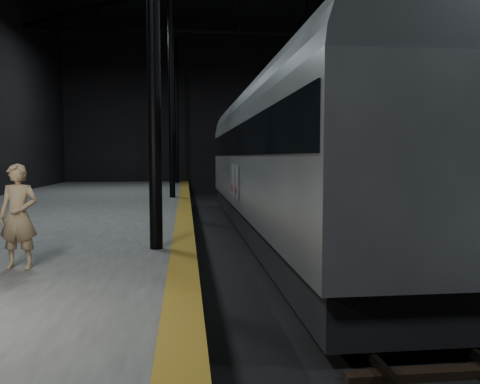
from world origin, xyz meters
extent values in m
plane|color=black|center=(0.00, 0.00, 0.00)|extent=(44.00, 44.00, 0.00)
cube|color=#4A4A48|center=(-7.50, 0.00, 0.50)|extent=(9.00, 43.80, 1.00)
cube|color=olive|center=(-3.25, 0.00, 1.00)|extent=(0.50, 43.80, 0.01)
cube|color=#3F3328|center=(-0.72, 0.00, 0.17)|extent=(0.08, 43.00, 0.14)
cube|color=#3F3328|center=(0.72, 0.00, 0.17)|extent=(0.08, 43.00, 0.14)
cube|color=black|center=(0.00, 0.00, 0.06)|extent=(2.40, 42.00, 0.12)
cylinder|color=black|center=(-3.80, 8.00, 6.00)|extent=(0.26, 0.26, 10.00)
cylinder|color=black|center=(3.80, 8.00, 6.00)|extent=(0.26, 0.26, 10.00)
cylinder|color=black|center=(-3.80, 20.00, 6.00)|extent=(0.26, 0.26, 10.00)
cylinder|color=black|center=(3.80, 20.00, 6.00)|extent=(0.26, 0.26, 10.00)
cube|color=black|center=(0.00, 14.00, 10.00)|extent=(23.60, 0.15, 0.18)
cube|color=#9B9EA3|center=(0.00, 2.48, 2.65)|extent=(3.02, 20.82, 3.12)
cube|color=black|center=(0.00, 2.48, 0.70)|extent=(2.76, 20.41, 0.88)
cube|color=black|center=(0.00, 2.48, 3.38)|extent=(3.08, 20.51, 0.94)
cylinder|color=slate|center=(0.00, 2.48, 4.22)|extent=(2.96, 20.61, 2.96)
cube|color=black|center=(0.00, -4.81, 0.31)|extent=(1.87, 2.29, 0.36)
cube|color=black|center=(0.00, 9.76, 0.31)|extent=(1.87, 2.29, 0.36)
cube|color=silver|center=(-1.54, 1.43, 2.03)|extent=(0.04, 0.78, 1.09)
cube|color=silver|center=(-1.54, 2.68, 2.03)|extent=(0.04, 0.78, 1.09)
cylinder|color=maroon|center=(-1.56, 1.62, 1.77)|extent=(0.03, 0.27, 0.27)
cylinder|color=maroon|center=(-1.56, 2.87, 1.77)|extent=(0.03, 0.27, 0.27)
imported|color=tan|center=(-5.97, -5.44, 1.88)|extent=(0.69, 0.49, 1.76)
camera|label=1|loc=(-3.20, -13.54, 2.87)|focal=35.00mm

